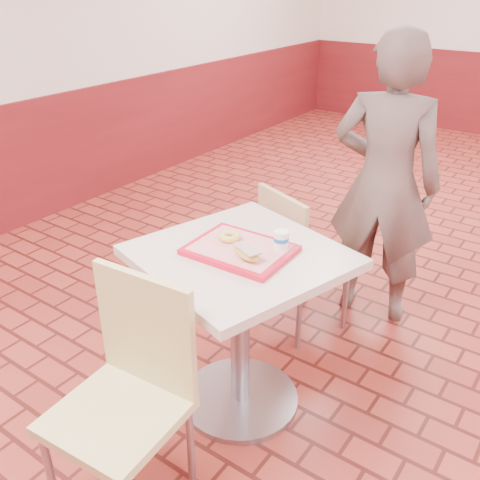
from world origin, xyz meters
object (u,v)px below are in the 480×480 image
Objects in this scene: serving_tray at (240,250)px; paper_cup at (281,240)px; chair_main_back at (296,255)px; ring_donut at (230,236)px; chair_main_front at (129,386)px; main_table at (240,306)px; customer at (385,183)px; long_john_donut at (246,253)px.

paper_cup reaches higher than serving_tray.
ring_donut reaches higher than chair_main_back.
chair_main_back is at bearing 98.70° from serving_tray.
paper_cup is (0.15, 0.09, 0.05)m from serving_tray.
chair_main_front is at bearing -88.02° from ring_donut.
chair_main_front is 2.26× the size of serving_tray.
ring_donut reaches higher than main_table.
customer is at bearing -101.57° from chair_main_back.
ring_donut reaches higher than serving_tray.
paper_cup is at bearing 14.80° from ring_donut.
chair_main_front is 0.71m from serving_tray.
customer is at bearing 76.41° from ring_donut.
chair_main_front is 0.75m from ring_donut.
chair_main_front is 0.84m from paper_cup.
serving_tray is at bearing 0.00° from main_table.
long_john_donut is (0.15, -0.09, 0.01)m from ring_donut.
long_john_donut is (0.08, -0.06, 0.32)m from main_table.
serving_tray is 2.59× the size of long_john_donut.
customer reaches higher than chair_main_back.
chair_main_front reaches higher than main_table.
serving_tray is 0.18m from paper_cup.
paper_cup is (0.07, 0.15, 0.02)m from long_john_donut.
serving_tray is at bearing 120.08° from chair_main_back.
paper_cup is at bearing 64.42° from long_john_donut.
paper_cup is (0.15, 0.09, 0.34)m from main_table.
chair_main_front is at bearing -95.00° from main_table.
ring_donut is at bearing 149.23° from long_john_donut.
chair_main_back is (-0.05, 1.32, -0.04)m from chair_main_front.
serving_tray is 4.35× the size of ring_donut.
long_john_donut reaches higher than main_table.
long_john_donut is (0.08, -0.06, 0.04)m from serving_tray.
serving_tray is (0.06, 0.64, 0.32)m from chair_main_front.
main_table is 0.33m from ring_donut.
serving_tray is at bearing -148.09° from paper_cup.
long_john_donut is at bearing -38.47° from main_table.
main_table is 0.38m from paper_cup.
main_table is 10.50× the size of paper_cup.
customer is (0.25, 1.78, 0.31)m from chair_main_front.
paper_cup is (0.20, 0.73, 0.37)m from chair_main_front.
chair_main_front reaches higher than chair_main_back.
chair_main_front is at bearing -95.00° from serving_tray.
chair_main_back is 0.52× the size of customer.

